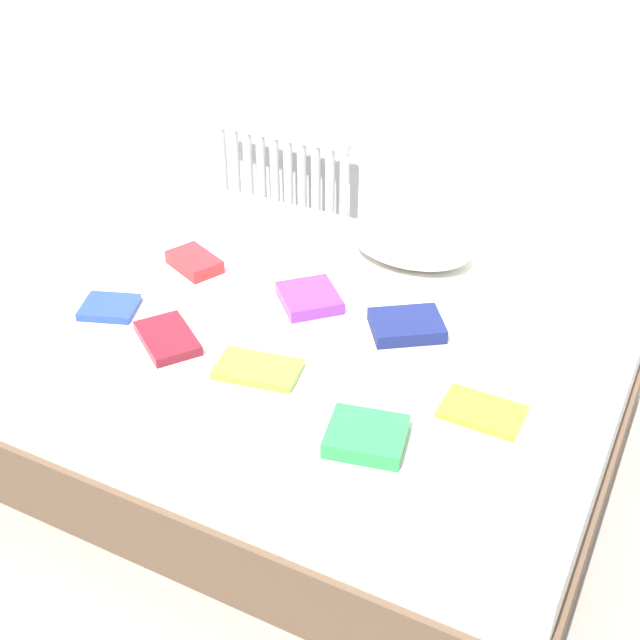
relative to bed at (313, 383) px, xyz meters
name	(u,v)px	position (x,y,z in m)	size (l,w,h in m)	color
ground_plane	(314,437)	(0.00, 0.00, -0.25)	(8.00, 8.00, 0.00)	#9E998E
bed	(313,383)	(0.00, 0.00, 0.00)	(2.00, 1.50, 0.50)	brown
radiator	(282,181)	(-0.79, 1.20, 0.10)	(0.71, 0.04, 0.50)	white
pillow	(412,244)	(0.13, 0.53, 0.31)	(0.44, 0.30, 0.12)	white
textbook_maroon	(167,338)	(-0.36, -0.31, 0.27)	(0.24, 0.15, 0.03)	maroon
textbook_white	(514,339)	(0.62, 0.18, 0.27)	(0.20, 0.14, 0.04)	white
textbook_purple	(309,298)	(-0.06, 0.10, 0.27)	(0.20, 0.18, 0.04)	purple
textbook_navy	(407,326)	(0.29, 0.09, 0.28)	(0.23, 0.18, 0.05)	navy
textbook_green	(366,436)	(0.39, -0.45, 0.28)	(0.21, 0.18, 0.05)	green
textbook_red	(194,262)	(-0.54, 0.12, 0.28)	(0.20, 0.13, 0.05)	red
textbook_yellow	(482,412)	(0.63, -0.19, 0.26)	(0.23, 0.15, 0.02)	yellow
textbook_lime	(258,369)	(-0.02, -0.31, 0.27)	(0.25, 0.15, 0.03)	#8CC638
textbook_blue	(109,307)	(-0.64, -0.25, 0.27)	(0.18, 0.15, 0.03)	#2847B7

